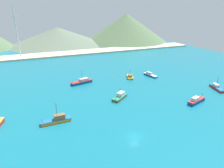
% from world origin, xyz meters
% --- Properties ---
extents(ground, '(260.00, 280.00, 0.50)m').
position_xyz_m(ground, '(0.00, 30.00, -0.25)').
color(ground, '#146B7F').
extents(fishing_boat_0, '(5.33, 9.93, 5.86)m').
position_xyz_m(fishing_boat_0, '(54.57, 18.14, 0.83)').
color(fishing_boat_0, red).
rests_on(fishing_boat_0, ground).
extents(fishing_boat_1, '(3.81, 9.57, 2.13)m').
position_xyz_m(fishing_boat_1, '(36.06, 47.21, 0.79)').
color(fishing_boat_1, '#1E5BA8').
rests_on(fishing_boat_1, ground).
extents(fishing_boat_2, '(8.63, 7.43, 5.00)m').
position_xyz_m(fishing_boat_2, '(7.47, 26.42, 0.96)').
color(fishing_boat_2, brown).
rests_on(fishing_boat_2, ground).
extents(fishing_boat_4, '(5.76, 7.99, 4.91)m').
position_xyz_m(fishing_boat_4, '(23.98, 48.73, 0.81)').
color(fishing_boat_4, orange).
rests_on(fishing_boat_4, ground).
extents(fishing_boat_5, '(10.01, 2.51, 7.22)m').
position_xyz_m(fishing_boat_5, '(-20.15, 17.37, 0.98)').
color(fishing_boat_5, orange).
rests_on(fishing_boat_5, ground).
extents(fishing_boat_6, '(11.52, 5.37, 6.93)m').
position_xyz_m(fishing_boat_6, '(-2.78, 50.66, 0.96)').
color(fishing_boat_6, '#14478C').
rests_on(fishing_boat_6, ground).
extents(fishing_boat_7, '(9.80, 4.92, 2.95)m').
position_xyz_m(fishing_boat_7, '(34.43, 10.67, 1.00)').
color(fishing_boat_7, '#14478C').
rests_on(fishing_boat_7, ground).
extents(buoy_0, '(0.75, 0.75, 0.75)m').
position_xyz_m(buoy_0, '(15.46, 52.04, 0.13)').
color(buoy_0, gold).
rests_on(buoy_0, ground).
extents(beach_strip, '(247.00, 18.24, 1.20)m').
position_xyz_m(beach_strip, '(0.00, 123.76, 0.60)').
color(beach_strip, beige).
rests_on(beach_strip, ground).
extents(hill_central, '(97.59, 97.59, 17.73)m').
position_xyz_m(hill_central, '(4.41, 177.18, 8.86)').
color(hill_central, '#60705B').
rests_on(hill_central, ground).
extents(hill_east, '(94.73, 94.73, 31.12)m').
position_xyz_m(hill_east, '(80.39, 167.56, 15.56)').
color(hill_east, '#56704C').
rests_on(hill_east, ground).
extents(radio_tower, '(3.76, 3.01, 37.56)m').
position_xyz_m(radio_tower, '(-32.55, 126.94, 19.16)').
color(radio_tower, silver).
rests_on(radio_tower, ground).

